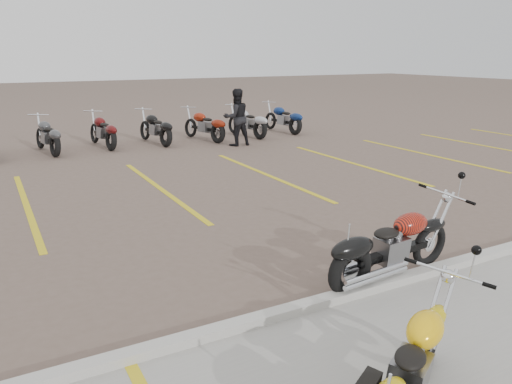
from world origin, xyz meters
The scene contains 7 objects.
ground centered at (0.00, 0.00, 0.00)m, with size 100.00×100.00×0.00m, color brown.
curb centered at (0.00, -2.00, 0.06)m, with size 60.00×0.18×0.12m, color #ADAAA3.
parking_stripes centered at (0.00, 4.00, 0.00)m, with size 38.00×5.50×0.01m, color gold, non-canonical shape.
yellow_cruiser centered at (-0.54, -3.81, 0.40)m, with size 1.79×1.06×0.81m.
flame_cruiser centered at (1.14, -1.83, 0.44)m, with size 2.15×0.38×0.88m.
person_b centered at (3.85, 7.98, 0.90)m, with size 0.88×0.68×1.80m, color black.
bg_bike_row centered at (-0.84, 9.68, 0.55)m, with size 15.78×2.07×1.10m.
Camera 1 is at (-3.23, -6.26, 2.88)m, focal length 35.00 mm.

